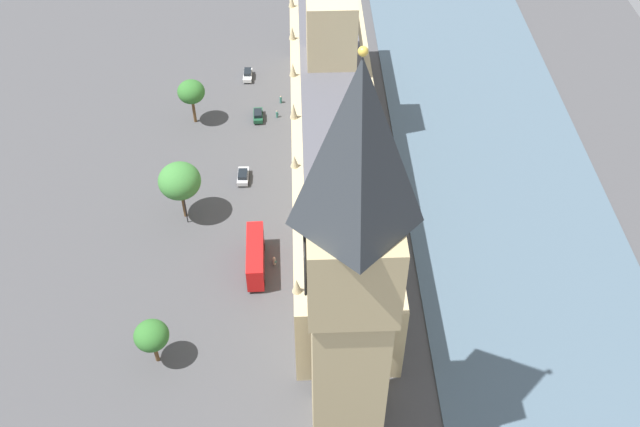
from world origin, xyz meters
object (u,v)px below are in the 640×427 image
car_white_opposite_hall (248,75)px  car_silver_near_tower (243,176)px  car_dark_green_corner (258,115)px  pedestrian_kerbside (274,261)px  plane_tree_leading (191,92)px  plane_tree_trailing (180,181)px  street_lamp_slot_10 (184,202)px  pedestrian_midblock (277,114)px  pedestrian_under_trees (281,100)px  parliament_building (334,140)px  clock_tower (352,281)px  double_decker_bus_far_end (255,256)px  plane_tree_by_river_gate (151,336)px

car_white_opposite_hall → car_silver_near_tower: size_ratio=0.99×
car_dark_green_corner → pedestrian_kerbside: 37.14m
plane_tree_leading → car_dark_green_corner: bearing=-178.3°
plane_tree_trailing → street_lamp_slot_10: (-0.48, 1.51, -3.11)m
car_white_opposite_hall → street_lamp_slot_10: 41.99m
pedestrian_midblock → pedestrian_kerbside: size_ratio=0.92×
pedestrian_under_trees → pedestrian_midblock: bearing=-86.8°
plane_tree_leading → pedestrian_midblock: bearing=-177.3°
car_dark_green_corner → street_lamp_slot_10: size_ratio=0.65×
parliament_building → clock_tower: clock_tower is taller
car_white_opposite_hall → pedestrian_midblock: 14.61m
pedestrian_kerbside → plane_tree_leading: 40.11m
double_decker_bus_far_end → parliament_building: bearing=56.8°
car_dark_green_corner → pedestrian_under_trees: bearing=47.7°
plane_tree_trailing → plane_tree_by_river_gate: 28.11m
pedestrian_kerbside → plane_tree_trailing: bearing=-88.2°
car_silver_near_tower → street_lamp_slot_10: bearing=-129.2°
plane_tree_leading → street_lamp_slot_10: size_ratio=1.36×
car_dark_green_corner → double_decker_bus_far_end: double_decker_bus_far_end is taller
car_dark_green_corner → street_lamp_slot_10: bearing=-113.3°
plane_tree_leading → pedestrian_under_trees: bearing=-161.7°
car_silver_near_tower → pedestrian_midblock: (-5.74, -17.65, -0.21)m
plane_tree_by_river_gate → pedestrian_under_trees: bearing=-105.9°
pedestrian_midblock → plane_tree_trailing: size_ratio=0.14×
clock_tower → plane_tree_by_river_gate: size_ratio=7.31×
car_silver_near_tower → pedestrian_under_trees: size_ratio=2.75×
street_lamp_slot_10 → pedestrian_kerbside: bearing=145.6°
car_white_opposite_hall → double_decker_bus_far_end: size_ratio=0.41×
double_decker_bus_far_end → pedestrian_kerbside: size_ratio=6.39×
car_dark_green_corner → car_silver_near_tower: 17.41m
clock_tower → plane_tree_leading: bearing=-69.2°
clock_tower → street_lamp_slot_10: size_ratio=8.45×
car_dark_green_corner → pedestrian_midblock: car_dark_green_corner is taller
double_decker_bus_far_end → plane_tree_by_river_gate: size_ratio=1.40×
pedestrian_under_trees → pedestrian_kerbside: pedestrian_kerbside is taller
pedestrian_under_trees → street_lamp_slot_10: 35.84m
car_white_opposite_hall → car_dark_green_corner: size_ratio=1.02×
pedestrian_midblock → street_lamp_slot_10: bearing=-26.1°
plane_tree_by_river_gate → street_lamp_slot_10: 26.56m
plane_tree_trailing → street_lamp_slot_10: plane_tree_trailing is taller
pedestrian_midblock → clock_tower: bearing=9.2°
car_dark_green_corner → double_decker_bus_far_end: bearing=-90.8°
car_white_opposite_hall → car_silver_near_tower: bearing=91.8°
pedestrian_kerbside → plane_tree_by_river_gate: 23.54m
double_decker_bus_far_end → street_lamp_slot_10: bearing=136.9°
parliament_building → street_lamp_slot_10: parliament_building is taller
street_lamp_slot_10 → double_decker_bus_far_end: bearing=138.1°
clock_tower → plane_tree_trailing: size_ratio=5.24×
car_silver_near_tower → plane_tree_trailing: bearing=-135.5°
pedestrian_midblock → plane_tree_leading: size_ratio=0.17×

